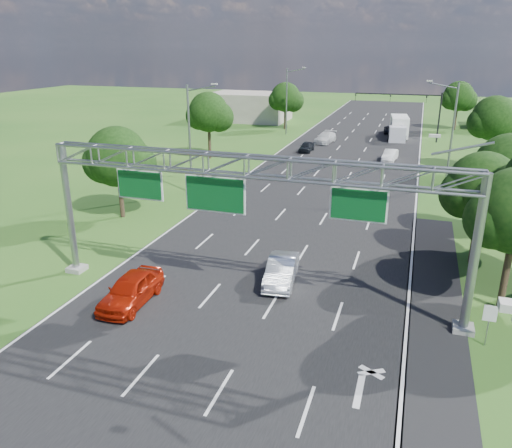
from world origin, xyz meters
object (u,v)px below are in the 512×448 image
at_px(sign_gantry, 248,178).
at_px(red_coupe, 131,290).
at_px(traffic_signal, 415,105).
at_px(silver_sedan, 281,270).
at_px(regulatory_sign, 490,317).
at_px(box_truck, 399,128).

bearing_deg(sign_gantry, red_coupe, -156.06).
relative_size(traffic_signal, silver_sedan, 2.66).
distance_m(regulatory_sign, silver_sedan, 11.41).
distance_m(regulatory_sign, red_coupe, 17.99).
distance_m(sign_gantry, regulatory_sign, 13.25).
distance_m(traffic_signal, red_coupe, 57.26).
height_order(traffic_signal, box_truck, traffic_signal).
bearing_deg(red_coupe, silver_sedan, 33.53).
height_order(regulatory_sign, box_truck, box_truck).
relative_size(red_coupe, box_truck, 0.57).
bearing_deg(silver_sedan, box_truck, 79.10).
xyz_separation_m(traffic_signal, red_coupe, (-12.99, -55.60, -4.33)).
bearing_deg(box_truck, traffic_signal, -50.13).
height_order(sign_gantry, traffic_signal, sign_gantry).
bearing_deg(regulatory_sign, red_coupe, -174.98).
bearing_deg(traffic_signal, sign_gantry, -97.68).
bearing_deg(sign_gantry, box_truck, 84.61).
height_order(sign_gantry, silver_sedan, sign_gantry).
distance_m(silver_sedan, box_truck, 52.61).
relative_size(sign_gantry, traffic_signal, 1.92).
bearing_deg(box_truck, sign_gantry, -101.69).
xyz_separation_m(regulatory_sign, box_truck, (-6.89, 55.91, 0.01)).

